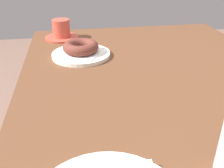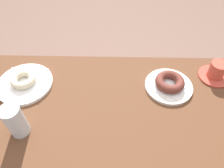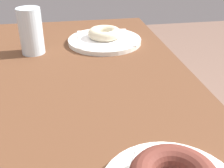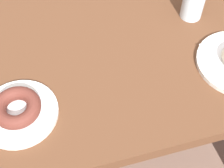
# 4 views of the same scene
# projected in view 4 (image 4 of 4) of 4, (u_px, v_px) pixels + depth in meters

# --- Properties ---
(ground_plane) EXTENTS (6.00, 6.00, 0.00)m
(ground_plane) POSITION_uv_depth(u_px,v_px,m) (106.00, 144.00, 1.64)
(ground_plane) COLOR #7C5E4F
(table) EXTENTS (1.22, 0.81, 0.77)m
(table) POSITION_uv_depth(u_px,v_px,m) (103.00, 55.00, 1.11)
(table) COLOR brown
(table) RESTS_ON ground_plane
(plate_chocolate_ring) EXTENTS (0.20, 0.20, 0.01)m
(plate_chocolate_ring) POSITION_uv_depth(u_px,v_px,m) (19.00, 113.00, 0.85)
(plate_chocolate_ring) COLOR white
(plate_chocolate_ring) RESTS_ON table
(napkin_chocolate_ring) EXTENTS (0.17, 0.17, 0.00)m
(napkin_chocolate_ring) POSITION_uv_depth(u_px,v_px,m) (18.00, 111.00, 0.84)
(napkin_chocolate_ring) COLOR white
(napkin_chocolate_ring) RESTS_ON plate_chocolate_ring
(donut_chocolate_ring) EXTENTS (0.12, 0.12, 0.04)m
(donut_chocolate_ring) POSITION_uv_depth(u_px,v_px,m) (17.00, 107.00, 0.83)
(donut_chocolate_ring) COLOR brown
(donut_chocolate_ring) RESTS_ON napkin_chocolate_ring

